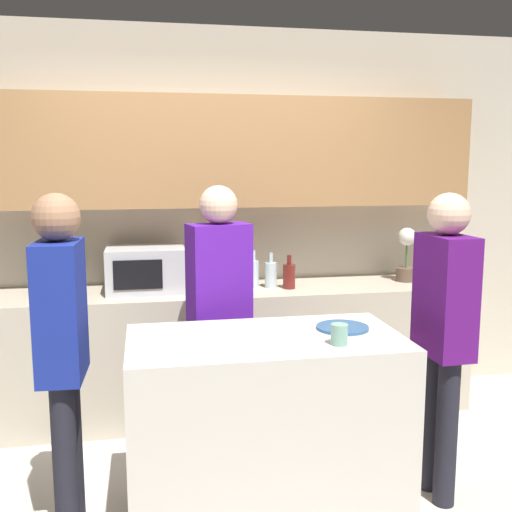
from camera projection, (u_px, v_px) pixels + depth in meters
back_wall at (207, 193)px, 4.28m from camera, size 6.40×0.40×2.70m
back_counter at (213, 352)px, 4.18m from camera, size 3.60×0.62×0.89m
kitchen_island at (265, 429)px, 2.91m from camera, size 1.30×0.70×0.93m
microwave at (146, 269)px, 4.04m from camera, size 0.52×0.39×0.30m
toaster at (55, 281)px, 3.94m from camera, size 0.26×0.16×0.18m
potted_plant at (406, 255)px, 4.38m from camera, size 0.14×0.14×0.40m
bottle_0 at (254, 273)px, 4.17m from camera, size 0.07×0.07×0.26m
bottle_1 at (271, 274)px, 4.16m from camera, size 0.08×0.08×0.24m
bottle_2 at (289, 276)px, 4.13m from camera, size 0.09×0.09×0.23m
plate_on_island at (342, 328)px, 2.97m from camera, size 0.26×0.26×0.01m
cup_0 at (339, 334)px, 2.71m from camera, size 0.08×0.08×0.10m
person_left at (62, 339)px, 2.70m from camera, size 0.21×0.35×1.62m
person_center at (219, 302)px, 3.40m from camera, size 0.37×0.26×1.63m
person_right at (444, 322)px, 3.04m from camera, size 0.21×0.35×1.61m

